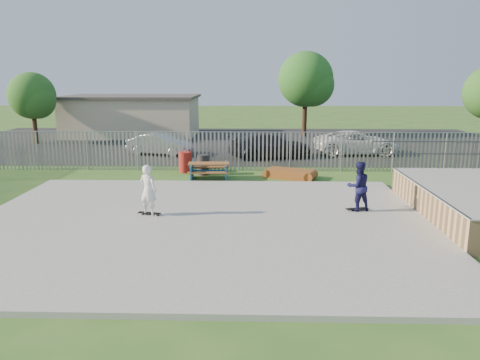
{
  "coord_description": "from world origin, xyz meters",
  "views": [
    {
      "loc": [
        1.73,
        -14.5,
        4.84
      ],
      "look_at": [
        1.26,
        2.0,
        1.1
      ],
      "focal_mm": 35.0,
      "sensor_mm": 36.0,
      "label": 1
    }
  ],
  "objects_px": {
    "car_dark": "(271,146)",
    "skater_navy": "(358,186)",
    "picnic_table": "(209,171)",
    "skater_white": "(148,190)",
    "tree_mid": "(306,79)",
    "car_silver": "(160,144)",
    "car_white": "(357,143)",
    "trash_bin_grey": "(204,165)",
    "trash_bin_red": "(185,162)",
    "tree_left": "(32,96)",
    "funbox": "(290,174)"
  },
  "relations": [
    {
      "from": "car_silver",
      "to": "tree_left",
      "type": "height_order",
      "value": "tree_left"
    },
    {
      "from": "car_dark",
      "to": "tree_mid",
      "type": "bearing_deg",
      "value": -31.69
    },
    {
      "from": "car_silver",
      "to": "car_white",
      "type": "height_order",
      "value": "car_white"
    },
    {
      "from": "car_silver",
      "to": "trash_bin_red",
      "type": "bearing_deg",
      "value": -142.07
    },
    {
      "from": "trash_bin_red",
      "to": "skater_white",
      "type": "distance_m",
      "value": 7.88
    },
    {
      "from": "car_silver",
      "to": "tree_left",
      "type": "distance_m",
      "value": 11.12
    },
    {
      "from": "picnic_table",
      "to": "car_silver",
      "type": "relative_size",
      "value": 0.5
    },
    {
      "from": "picnic_table",
      "to": "car_silver",
      "type": "xyz_separation_m",
      "value": [
        -3.65,
        6.79,
        0.26
      ]
    },
    {
      "from": "trash_bin_grey",
      "to": "car_white",
      "type": "xyz_separation_m",
      "value": [
        8.81,
        6.21,
        0.24
      ]
    },
    {
      "from": "car_silver",
      "to": "funbox",
      "type": "bearing_deg",
      "value": -116.47
    },
    {
      "from": "trash_bin_grey",
      "to": "car_dark",
      "type": "relative_size",
      "value": 0.2
    },
    {
      "from": "car_white",
      "to": "picnic_table",
      "type": "bearing_deg",
      "value": 126.76
    },
    {
      "from": "tree_left",
      "to": "tree_mid",
      "type": "bearing_deg",
      "value": 13.06
    },
    {
      "from": "picnic_table",
      "to": "car_white",
      "type": "xyz_separation_m",
      "value": [
        8.44,
        7.36,
        0.32
      ]
    },
    {
      "from": "skater_navy",
      "to": "picnic_table",
      "type": "bearing_deg",
      "value": -58.65
    },
    {
      "from": "car_dark",
      "to": "skater_navy",
      "type": "relative_size",
      "value": 2.84
    },
    {
      "from": "trash_bin_red",
      "to": "car_white",
      "type": "relative_size",
      "value": 0.2
    },
    {
      "from": "car_dark",
      "to": "skater_white",
      "type": "distance_m",
      "value": 12.94
    },
    {
      "from": "tree_mid",
      "to": "skater_white",
      "type": "xyz_separation_m",
      "value": [
        -7.59,
        -22.04,
        -3.43
      ]
    },
    {
      "from": "skater_white",
      "to": "funbox",
      "type": "bearing_deg",
      "value": -105.16
    },
    {
      "from": "skater_navy",
      "to": "skater_white",
      "type": "distance_m",
      "value": 7.26
    },
    {
      "from": "car_silver",
      "to": "trash_bin_grey",
      "type": "bearing_deg",
      "value": -136.11
    },
    {
      "from": "picnic_table",
      "to": "car_dark",
      "type": "height_order",
      "value": "car_dark"
    },
    {
      "from": "car_white",
      "to": "skater_navy",
      "type": "relative_size",
      "value": 2.94
    },
    {
      "from": "tree_left",
      "to": "skater_white",
      "type": "bearing_deg",
      "value": -55.66
    },
    {
      "from": "tree_left",
      "to": "car_silver",
      "type": "bearing_deg",
      "value": -24.94
    },
    {
      "from": "car_silver",
      "to": "skater_white",
      "type": "xyz_separation_m",
      "value": [
        2.18,
        -12.96,
        0.35
      ]
    },
    {
      "from": "car_white",
      "to": "skater_white",
      "type": "bearing_deg",
      "value": 139.45
    },
    {
      "from": "funbox",
      "to": "skater_white",
      "type": "xyz_separation_m",
      "value": [
        -5.31,
        -6.63,
        0.82
      ]
    },
    {
      "from": "funbox",
      "to": "car_silver",
      "type": "relative_size",
      "value": 0.58
    },
    {
      "from": "funbox",
      "to": "car_white",
      "type": "height_order",
      "value": "car_white"
    },
    {
      "from": "tree_left",
      "to": "skater_white",
      "type": "xyz_separation_m",
      "value": [
        11.96,
        -17.51,
        -2.35
      ]
    },
    {
      "from": "trash_bin_grey",
      "to": "trash_bin_red",
      "type": "bearing_deg",
      "value": 151.38
    },
    {
      "from": "trash_bin_red",
      "to": "tree_mid",
      "type": "xyz_separation_m",
      "value": [
        7.47,
        14.18,
        3.93
      ]
    },
    {
      "from": "car_white",
      "to": "tree_left",
      "type": "distance_m",
      "value": 22.39
    },
    {
      "from": "car_white",
      "to": "skater_white",
      "type": "height_order",
      "value": "skater_white"
    },
    {
      "from": "skater_navy",
      "to": "trash_bin_grey",
      "type": "bearing_deg",
      "value": -62.4
    },
    {
      "from": "skater_navy",
      "to": "car_white",
      "type": "bearing_deg",
      "value": -117.28
    },
    {
      "from": "car_dark",
      "to": "trash_bin_grey",
      "type": "bearing_deg",
      "value": 129.29
    },
    {
      "from": "car_dark",
      "to": "tree_mid",
      "type": "height_order",
      "value": "tree_mid"
    },
    {
      "from": "funbox",
      "to": "trash_bin_red",
      "type": "distance_m",
      "value": 5.35
    },
    {
      "from": "trash_bin_grey",
      "to": "skater_navy",
      "type": "relative_size",
      "value": 0.57
    },
    {
      "from": "picnic_table",
      "to": "skater_white",
      "type": "relative_size",
      "value": 1.14
    },
    {
      "from": "tree_left",
      "to": "skater_white",
      "type": "distance_m",
      "value": 21.33
    },
    {
      "from": "car_silver",
      "to": "car_white",
      "type": "distance_m",
      "value": 12.11
    },
    {
      "from": "car_dark",
      "to": "skater_navy",
      "type": "distance_m",
      "value": 11.66
    },
    {
      "from": "picnic_table",
      "to": "trash_bin_red",
      "type": "xyz_separation_m",
      "value": [
        -1.35,
        1.69,
        0.11
      ]
    },
    {
      "from": "car_dark",
      "to": "tree_left",
      "type": "xyz_separation_m",
      "value": [
        -16.53,
        5.4,
        2.63
      ]
    },
    {
      "from": "car_dark",
      "to": "car_white",
      "type": "relative_size",
      "value": 0.97
    },
    {
      "from": "car_dark",
      "to": "tree_mid",
      "type": "xyz_separation_m",
      "value": [
        3.02,
        9.94,
        3.71
      ]
    }
  ]
}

